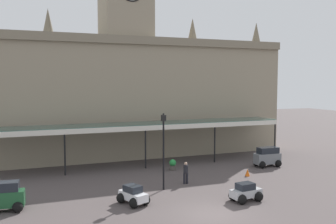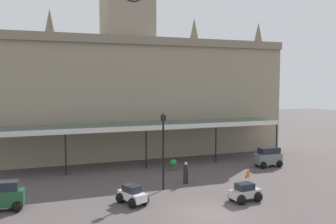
# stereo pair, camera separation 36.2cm
# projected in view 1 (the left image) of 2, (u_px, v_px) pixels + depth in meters

# --- Properties ---
(ground_plane) EXTENTS (140.00, 140.00, 0.00)m
(ground_plane) POSITION_uv_depth(u_px,v_px,m) (211.00, 214.00, 21.82)
(ground_plane) COLOR #4E4544
(station_building) EXTENTS (33.91, 6.11, 20.48)m
(station_building) POSITION_uv_depth(u_px,v_px,m) (126.00, 90.00, 39.01)
(station_building) COLOR gray
(station_building) RESTS_ON ground
(entrance_canopy) EXTENTS (28.08, 3.26, 3.92)m
(entrance_canopy) POSITION_uv_depth(u_px,v_px,m) (141.00, 125.00, 34.36)
(entrance_canopy) COLOR #38564C
(entrance_canopy) RESTS_ON ground
(car_grey_van) EXTENTS (2.42, 1.63, 1.77)m
(car_grey_van) POSITION_uv_depth(u_px,v_px,m) (267.00, 158.00, 34.12)
(car_grey_van) COLOR slate
(car_grey_van) RESTS_ON ground
(car_green_van) EXTENTS (2.49, 1.76, 1.77)m
(car_green_van) POSITION_uv_depth(u_px,v_px,m) (3.00, 198.00, 22.23)
(car_green_van) COLOR #1E512D
(car_green_van) RESTS_ON ground
(car_white_sedan) EXTENTS (1.94, 2.23, 1.19)m
(car_white_sedan) POSITION_uv_depth(u_px,v_px,m) (133.00, 196.00, 23.59)
(car_white_sedan) COLOR silver
(car_white_sedan) RESTS_ON ground
(car_silver_sedan) EXTENTS (2.13, 1.66, 1.19)m
(car_silver_sedan) POSITION_uv_depth(u_px,v_px,m) (246.00, 193.00, 24.19)
(car_silver_sedan) COLOR #B2B5BA
(car_silver_sedan) RESTS_ON ground
(pedestrian_crossing_forecourt) EXTENTS (0.39, 0.34, 1.67)m
(pedestrian_crossing_forecourt) POSITION_uv_depth(u_px,v_px,m) (186.00, 172.00, 28.25)
(pedestrian_crossing_forecourt) COLOR black
(pedestrian_crossing_forecourt) RESTS_ON ground
(victorian_lamppost) EXTENTS (0.30, 0.30, 5.51)m
(victorian_lamppost) POSITION_uv_depth(u_px,v_px,m) (164.00, 143.00, 26.53)
(victorian_lamppost) COLOR black
(victorian_lamppost) RESTS_ON ground
(traffic_cone) EXTENTS (0.40, 0.40, 0.58)m
(traffic_cone) POSITION_uv_depth(u_px,v_px,m) (247.00, 173.00, 30.66)
(traffic_cone) COLOR orange
(traffic_cone) RESTS_ON ground
(planter_forecourt_centre) EXTENTS (0.60, 0.60, 0.96)m
(planter_forecourt_centre) POSITION_uv_depth(u_px,v_px,m) (173.00, 165.00, 32.69)
(planter_forecourt_centre) COLOR #47423D
(planter_forecourt_centre) RESTS_ON ground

